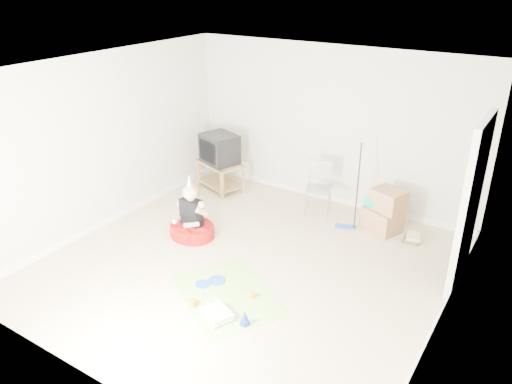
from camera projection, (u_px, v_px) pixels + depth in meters
The scene contains 16 objects.
ground at pixel (246, 265), 6.73m from camera, with size 5.00×5.00×0.00m, color beige.
doorway_recess at pixel (472, 207), 6.01m from camera, with size 0.02×0.90×2.05m, color black.
tv_stand at pixel (220, 174), 8.90m from camera, with size 0.94×0.75×0.51m.
crt_tv at pixel (220, 149), 8.71m from camera, with size 0.60×0.50×0.52m, color black.
folding_chair at pixel (319, 189), 7.96m from camera, with size 0.50×0.49×0.88m.
cardboard_boxes at pixel (384, 211), 7.49m from camera, with size 0.66×0.58×0.67m.
floor_mop at pixel (347, 213), 7.57m from camera, with size 0.34×0.41×1.28m.
book_pile at pixel (413, 238), 7.31m from camera, with size 0.26×0.30×0.10m.
seated_woman at pixel (192, 223), 7.35m from camera, with size 0.72×0.72×0.99m.
party_mat at pixel (226, 295), 6.10m from camera, with size 1.40×1.02×0.01m, color #FF359E.
birthday_cake at pixel (217, 314), 5.69m from camera, with size 0.42×0.38×0.15m.
blue_plate_near at pixel (217, 280), 6.37m from camera, with size 0.22×0.22×0.01m, color blue.
blue_plate_far at pixel (203, 284), 6.30m from camera, with size 0.19×0.19×0.01m, color blue.
orange_cup_near at pixel (252, 295), 6.03m from camera, with size 0.06×0.06×0.07m, color orange.
orange_cup_far at pixel (193, 303), 5.87m from camera, with size 0.08×0.08×0.09m, color orange.
blue_party_hat at pixel (245, 318), 5.56m from camera, with size 0.12×0.12×0.18m, color #172BA3.
Camera 1 is at (3.20, -4.76, 3.66)m, focal length 35.00 mm.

